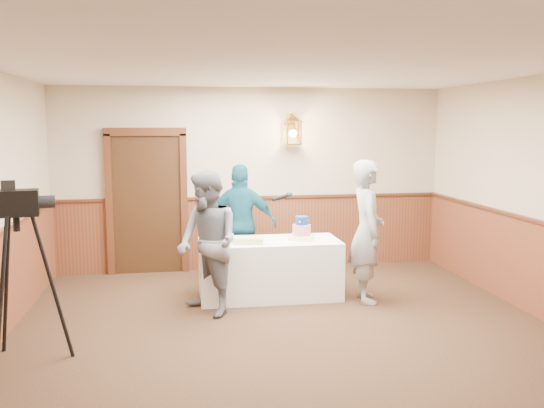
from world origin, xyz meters
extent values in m
plane|color=black|center=(0.00, 0.00, 0.00)|extent=(7.00, 7.00, 0.00)
cube|color=#BDAC8D|center=(0.00, 3.50, 1.40)|extent=(6.00, 0.02, 2.80)
cube|color=#BDAC8D|center=(0.00, -3.50, 1.40)|extent=(6.00, 0.02, 2.80)
cube|color=white|center=(0.00, 0.00, 2.80)|extent=(6.00, 7.00, 0.02)
cube|color=#5B311A|center=(0.00, 3.48, 0.55)|extent=(5.98, 0.04, 1.10)
cube|color=#4D2514|center=(0.00, 3.46, 1.12)|extent=(5.98, 0.07, 0.04)
cube|color=#331D0E|center=(-1.60, 3.45, 1.05)|extent=(1.00, 0.06, 2.10)
cube|color=white|center=(0.02, 1.90, 0.38)|extent=(1.80, 0.80, 0.75)
cube|color=#FFF3C1|center=(0.44, 1.88, 0.78)|extent=(0.38, 0.38, 0.06)
cylinder|color=red|center=(0.44, 1.88, 0.88)|extent=(0.24, 0.24, 0.14)
cylinder|color=navy|center=(0.44, 1.88, 1.00)|extent=(0.17, 0.17, 0.11)
cube|color=#D7B681|center=(-0.27, 1.77, 0.79)|extent=(0.40, 0.33, 0.08)
cube|color=#A5D798|center=(-0.60, 1.94, 0.79)|extent=(0.33, 0.27, 0.07)
imported|color=slate|center=(-0.81, 1.33, 0.85)|extent=(0.97, 1.04, 1.71)
cylinder|color=black|center=(0.12, 1.71, 1.33)|extent=(0.23, 0.12, 0.09)
sphere|color=black|center=(0.25, 1.75, 1.35)|extent=(0.08, 0.08, 0.08)
imported|color=gray|center=(1.20, 1.54, 0.90)|extent=(0.50, 0.70, 1.80)
imported|color=#144F61|center=(-0.27, 2.61, 0.85)|extent=(1.04, 0.56, 1.69)
cube|color=black|center=(-2.60, 0.18, 1.52)|extent=(0.43, 0.29, 0.24)
cylinder|color=black|center=(-2.34, 0.22, 1.52)|extent=(0.18, 0.15, 0.12)
camera|label=1|loc=(-1.12, -5.30, 2.21)|focal=38.00mm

